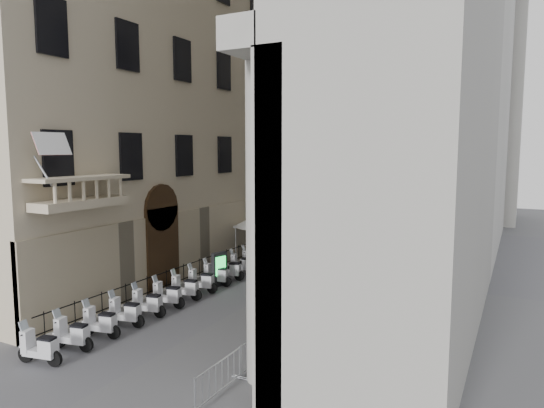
{
  "coord_description": "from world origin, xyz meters",
  "views": [
    {
      "loc": [
        11.24,
        -7.09,
        7.36
      ],
      "look_at": [
        -0.25,
        15.19,
        4.5
      ],
      "focal_mm": 32.0,
      "sensor_mm": 36.0,
      "label": 1
    }
  ],
  "objects_px": {
    "security_tent": "(269,217)",
    "info_kiosk": "(219,269)",
    "scooter_0": "(41,364)",
    "street_lamp": "(292,182)",
    "pedestrian_b": "(370,230)",
    "pedestrian_a": "(349,244)"
  },
  "relations": [
    {
      "from": "scooter_0",
      "to": "street_lamp",
      "type": "relative_size",
      "value": 0.18
    },
    {
      "from": "security_tent",
      "to": "pedestrian_a",
      "type": "relative_size",
      "value": 2.63
    },
    {
      "from": "scooter_0",
      "to": "pedestrian_b",
      "type": "distance_m",
      "value": 27.18
    },
    {
      "from": "scooter_0",
      "to": "pedestrian_b",
      "type": "xyz_separation_m",
      "value": [
        3.84,
        26.89,
        0.95
      ]
    },
    {
      "from": "scooter_0",
      "to": "street_lamp",
      "type": "bearing_deg",
      "value": -11.46
    },
    {
      "from": "pedestrian_b",
      "to": "info_kiosk",
      "type": "bearing_deg",
      "value": 76.99
    },
    {
      "from": "scooter_0",
      "to": "security_tent",
      "type": "relative_size",
      "value": 0.33
    },
    {
      "from": "scooter_0",
      "to": "pedestrian_a",
      "type": "distance_m",
      "value": 21.55
    },
    {
      "from": "security_tent",
      "to": "street_lamp",
      "type": "height_order",
      "value": "street_lamp"
    },
    {
      "from": "pedestrian_b",
      "to": "street_lamp",
      "type": "bearing_deg",
      "value": 62.29
    },
    {
      "from": "security_tent",
      "to": "pedestrian_b",
      "type": "xyz_separation_m",
      "value": [
        3.65,
        10.28,
        -2.09
      ]
    },
    {
      "from": "scooter_0",
      "to": "security_tent",
      "type": "height_order",
      "value": "security_tent"
    },
    {
      "from": "security_tent",
      "to": "info_kiosk",
      "type": "xyz_separation_m",
      "value": [
        -0.06,
        -5.73,
        -2.12
      ]
    },
    {
      "from": "pedestrian_a",
      "to": "security_tent",
      "type": "bearing_deg",
      "value": 67.81
    },
    {
      "from": "scooter_0",
      "to": "pedestrian_b",
      "type": "relative_size",
      "value": 0.79
    },
    {
      "from": "scooter_0",
      "to": "security_tent",
      "type": "xyz_separation_m",
      "value": [
        0.19,
        16.61,
        3.04
      ]
    },
    {
      "from": "scooter_0",
      "to": "pedestrian_b",
      "type": "bearing_deg",
      "value": -19.04
    },
    {
      "from": "street_lamp",
      "to": "pedestrian_a",
      "type": "xyz_separation_m",
      "value": [
        3.85,
        1.21,
        -4.21
      ]
    },
    {
      "from": "info_kiosk",
      "to": "pedestrian_a",
      "type": "xyz_separation_m",
      "value": [
        3.9,
        10.28,
        -0.08
      ]
    },
    {
      "from": "street_lamp",
      "to": "pedestrian_a",
      "type": "bearing_deg",
      "value": 3.49
    },
    {
      "from": "scooter_0",
      "to": "info_kiosk",
      "type": "height_order",
      "value": "info_kiosk"
    },
    {
      "from": "pedestrian_a",
      "to": "pedestrian_b",
      "type": "bearing_deg",
      "value": -70.01
    }
  ]
}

